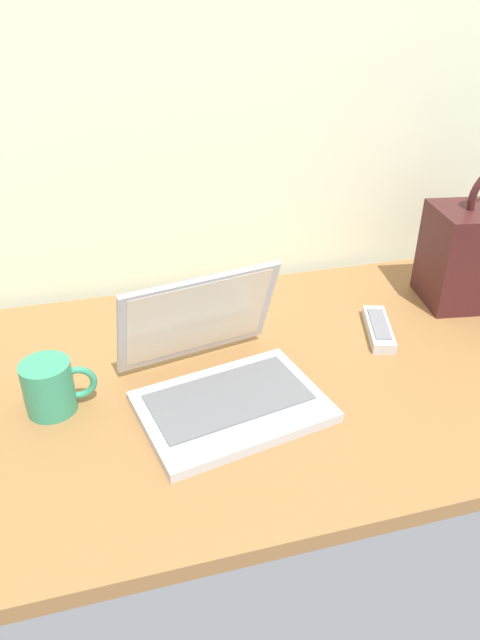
% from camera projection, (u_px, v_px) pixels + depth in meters
% --- Properties ---
extents(desk, '(1.60, 0.76, 0.03)m').
position_uv_depth(desk, '(260.00, 377.00, 1.10)').
color(desk, olive).
rests_on(desk, ground).
extents(laptop, '(0.36, 0.35, 0.21)m').
position_uv_depth(laptop, '(220.00, 375.00, 1.01)').
color(laptop, '#B2B5BA').
rests_on(laptop, desk).
extents(coffee_mug, '(0.12, 0.08, 0.10)m').
position_uv_depth(coffee_mug, '(50.00, 386.00, 0.97)').
color(coffee_mug, '#338C66').
rests_on(coffee_mug, desk).
extents(remote_control_near, '(0.09, 0.17, 0.02)m').
position_uv_depth(remote_control_near, '(379.00, 329.00, 1.20)').
color(remote_control_near, '#B7B7B7').
rests_on(remote_control_near, desk).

